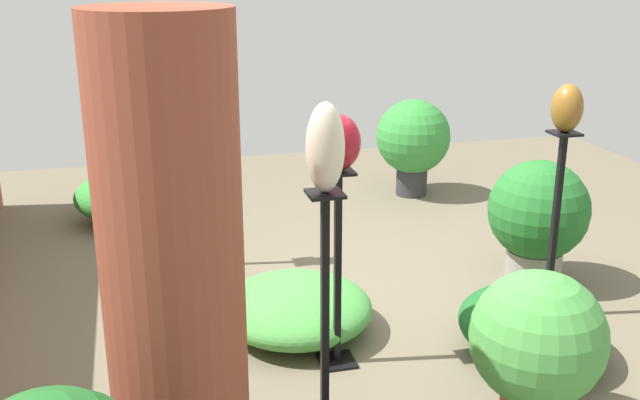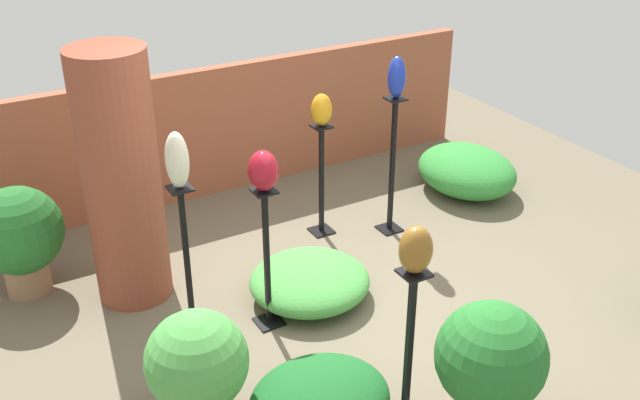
{
  "view_description": "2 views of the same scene",
  "coord_description": "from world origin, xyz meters",
  "views": [
    {
      "loc": [
        -4.2,
        1.39,
        2.19
      ],
      "look_at": [
        -0.13,
        0.34,
        0.81
      ],
      "focal_mm": 42.0,
      "sensor_mm": 36.0,
      "label": 1
    },
    {
      "loc": [
        -2.57,
        -3.82,
        3.45
      ],
      "look_at": [
        -0.21,
        0.31,
        0.97
      ],
      "focal_mm": 42.0,
      "sensor_mm": 36.0,
      "label": 2
    }
  ],
  "objects": [
    {
      "name": "art_vase_cobalt",
      "position": [
        0.98,
        1.09,
        1.47
      ],
      "size": [
        0.15,
        0.16,
        0.36
      ],
      "primitive_type": "ellipsoid",
      "color": "#192D9E",
      "rests_on": "pedestal_cobalt"
    },
    {
      "name": "art_vase_ivory",
      "position": [
        -1.15,
        0.58,
        1.39
      ],
      "size": [
        0.16,
        0.17,
        0.41
      ],
      "primitive_type": "ellipsoid",
      "color": "beige",
      "rests_on": "pedestal_ivory"
    },
    {
      "name": "foliage_bed_east",
      "position": [
        2.11,
        1.38,
        0.22
      ],
      "size": [
        0.91,
        1.08,
        0.45
      ],
      "primitive_type": "ellipsoid",
      "color": "#338C38",
      "rests_on": "ground"
    },
    {
      "name": "potted_plant_mid_left",
      "position": [
        2.2,
        -1.16,
        0.54
      ],
      "size": [
        0.69,
        0.69,
        0.91
      ],
      "color": "#2D2D33",
      "rests_on": "ground"
    },
    {
      "name": "brick_pillar",
      "position": [
        -1.36,
        1.27,
        1.01
      ],
      "size": [
        0.58,
        0.58,
        2.01
      ],
      "primitive_type": "cylinder",
      "color": "brown",
      "rests_on": "ground"
    },
    {
      "name": "pedestal_bronze",
      "position": [
        -0.4,
        -1.07,
        0.55
      ],
      "size": [
        0.2,
        0.2,
        1.2
      ],
      "color": "black",
      "rests_on": "ground"
    },
    {
      "name": "foliage_bed_west",
      "position": [
        -0.8,
        -0.72,
        0.17
      ],
      "size": [
        0.91,
        0.79,
        0.35
      ],
      "primitive_type": "ellipsoid",
      "color": "#195923",
      "rests_on": "ground"
    },
    {
      "name": "pedestal_ivory",
      "position": [
        -1.15,
        0.58,
        0.54
      ],
      "size": [
        0.2,
        0.2,
        1.19
      ],
      "color": "black",
      "rests_on": "ground"
    },
    {
      "name": "foliage_bed_center",
      "position": [
        -0.19,
        0.51,
        0.15
      ],
      "size": [
        0.96,
        0.93,
        0.3
      ],
      "primitive_type": "ellipsoid",
      "color": "#479942",
      "rests_on": "ground"
    },
    {
      "name": "art_vase_bronze",
      "position": [
        -0.4,
        -1.07,
        1.34
      ],
      "size": [
        0.19,
        0.18,
        0.28
      ],
      "primitive_type": "ellipsoid",
      "color": "brown",
      "rests_on": "pedestal_bronze"
    },
    {
      "name": "pedestal_cobalt",
      "position": [
        0.98,
        1.09,
        0.59
      ],
      "size": [
        0.2,
        0.2,
        1.29
      ],
      "color": "black",
      "rests_on": "ground"
    },
    {
      "name": "pedestal_ruby",
      "position": [
        -0.62,
        0.37,
        0.51
      ],
      "size": [
        0.2,
        0.2,
        1.13
      ],
      "color": "black",
      "rests_on": "ground"
    },
    {
      "name": "potted_plant_back_center",
      "position": [
        -1.45,
        -0.36,
        0.47
      ],
      "size": [
        0.64,
        0.64,
        0.82
      ],
      "color": "#B25B38",
      "rests_on": "ground"
    },
    {
      "name": "art_vase_amber",
      "position": [
        0.41,
        1.37,
        1.19
      ],
      "size": [
        0.19,
        0.18,
        0.28
      ],
      "primitive_type": "ellipsoid",
      "color": "orange",
      "rests_on": "pedestal_amber"
    },
    {
      "name": "pedestal_amber",
      "position": [
        0.41,
        1.37,
        0.48
      ],
      "size": [
        0.2,
        0.2,
        1.05
      ],
      "color": "black",
      "rests_on": "ground"
    },
    {
      "name": "ground_plane",
      "position": [
        0.0,
        0.0,
        0.0
      ],
      "size": [
        8.0,
        8.0,
        0.0
      ],
      "primitive_type": "plane",
      "color": "#6B604C"
    },
    {
      "name": "potted_plant_front_right",
      "position": [
        0.08,
        -1.25,
        0.49
      ],
      "size": [
        0.69,
        0.69,
        0.88
      ],
      "color": "gray",
      "rests_on": "ground"
    },
    {
      "name": "art_vase_ruby",
      "position": [
        -0.62,
        0.37,
        1.27
      ],
      "size": [
        0.21,
        0.23,
        0.29
      ],
      "primitive_type": "ellipsoid",
      "color": "maroon",
      "rests_on": "pedestal_ruby"
    }
  ]
}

